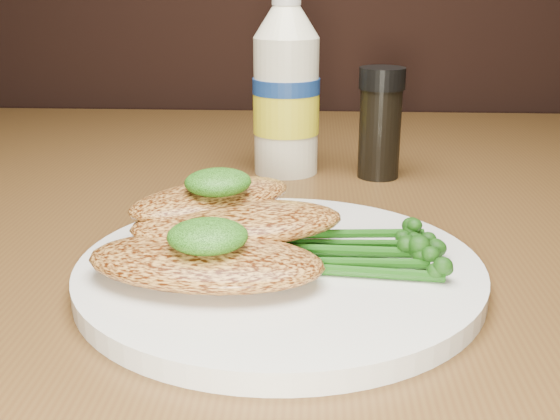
{
  "coord_description": "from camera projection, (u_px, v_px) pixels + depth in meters",
  "views": [
    {
      "loc": [
        -0.07,
        0.48,
        0.93
      ],
      "look_at": [
        -0.09,
        0.9,
        0.79
      ],
      "focal_mm": 43.17,
      "sensor_mm": 36.0,
      "label": 1
    }
  ],
  "objects": [
    {
      "name": "plate",
      "position": [
        280.0,
        271.0,
        0.43
      ],
      "size": [
        0.26,
        0.26,
        0.01
      ],
      "primitive_type": "cylinder",
      "color": "white",
      "rests_on": "dining_table"
    },
    {
      "name": "chicken_front",
      "position": [
        205.0,
        261.0,
        0.4
      ],
      "size": [
        0.15,
        0.09,
        0.02
      ],
      "primitive_type": "ellipsoid",
      "rotation": [
        0.0,
        0.0,
        -0.11
      ],
      "color": "#C7893F",
      "rests_on": "plate"
    },
    {
      "name": "chicken_mid",
      "position": [
        238.0,
        223.0,
        0.43
      ],
      "size": [
        0.15,
        0.1,
        0.02
      ],
      "primitive_type": "ellipsoid",
      "rotation": [
        0.0,
        0.0,
        0.27
      ],
      "color": "#C7893F",
      "rests_on": "plate"
    },
    {
      "name": "chicken_back",
      "position": [
        212.0,
        198.0,
        0.46
      ],
      "size": [
        0.13,
        0.13,
        0.02
      ],
      "primitive_type": "ellipsoid",
      "rotation": [
        0.0,
        0.0,
        0.69
      ],
      "color": "#C7893F",
      "rests_on": "plate"
    },
    {
      "name": "pesto_front",
      "position": [
        208.0,
        236.0,
        0.39
      ],
      "size": [
        0.05,
        0.04,
        0.02
      ],
      "primitive_type": "ellipsoid",
      "rotation": [
        0.0,
        0.0,
        0.03
      ],
      "color": "black",
      "rests_on": "chicken_front"
    },
    {
      "name": "pesto_back",
      "position": [
        218.0,
        182.0,
        0.45
      ],
      "size": [
        0.06,
        0.05,
        0.02
      ],
      "primitive_type": "ellipsoid",
      "rotation": [
        0.0,
        0.0,
        0.33
      ],
      "color": "black",
      "rests_on": "chicken_back"
    },
    {
      "name": "broccolini_bundle",
      "position": [
        351.0,
        247.0,
        0.42
      ],
      "size": [
        0.15,
        0.13,
        0.02
      ],
      "primitive_type": null,
      "rotation": [
        0.0,
        0.0,
        0.37
      ],
      "color": "#184C10",
      "rests_on": "plate"
    },
    {
      "name": "mayo_bottle",
      "position": [
        286.0,
        80.0,
        0.64
      ],
      "size": [
        0.08,
        0.08,
        0.18
      ],
      "primitive_type": null,
      "rotation": [
        0.0,
        0.0,
        -0.26
      ],
      "color": "white",
      "rests_on": "dining_table"
    },
    {
      "name": "pepper_grinder",
      "position": [
        380.0,
        123.0,
        0.64
      ],
      "size": [
        0.05,
        0.05,
        0.1
      ],
      "primitive_type": null,
      "rotation": [
        0.0,
        0.0,
        -0.31
      ],
      "color": "black",
      "rests_on": "dining_table"
    }
  ]
}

